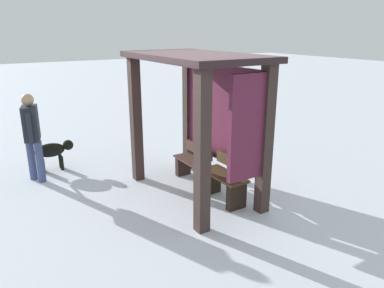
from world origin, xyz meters
TOP-DOWN VIEW (x-y plane):
  - ground_plane at (0.00, 0.00)m, footprint 60.00×60.00m
  - bus_shelter at (0.09, 0.17)m, footprint 2.62×1.50m
  - bench_left_inside at (-0.51, 0.30)m, footprint 0.91×0.34m
  - bench_center_inside at (0.51, 0.30)m, footprint 0.91×0.39m
  - person_walking at (-2.10, -2.27)m, footprint 0.61×0.35m
  - dog at (-2.51, -1.86)m, footprint 0.28×0.91m

SIDE VIEW (x-z plane):
  - ground_plane at x=0.00m, z-range 0.00..0.00m
  - bench_left_inside at x=-0.51m, z-range -0.05..0.66m
  - bench_center_inside at x=0.51m, z-range -0.05..0.72m
  - dog at x=-2.51m, z-range 0.12..0.72m
  - person_walking at x=-2.10m, z-range 0.14..1.84m
  - bus_shelter at x=0.09m, z-range 0.48..2.93m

